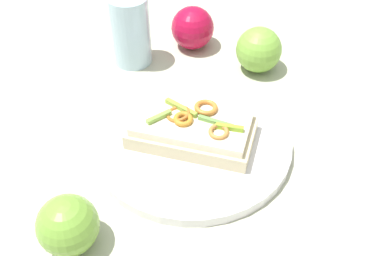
{
  "coord_description": "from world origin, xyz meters",
  "views": [
    {
      "loc": [
        -0.43,
        -0.23,
        0.5
      ],
      "look_at": [
        0.0,
        0.0,
        0.04
      ],
      "focal_mm": 44.4,
      "sensor_mm": 36.0,
      "label": 1
    }
  ],
  "objects_px": {
    "sandwich": "(192,129)",
    "apple_0": "(68,225)",
    "apple_2": "(259,50)",
    "drinking_glass": "(131,30)",
    "apple_1": "(193,28)",
    "plate": "(192,142)"
  },
  "relations": [
    {
      "from": "plate",
      "to": "drinking_glass",
      "type": "bearing_deg",
      "value": 53.69
    },
    {
      "from": "apple_0",
      "to": "apple_1",
      "type": "bearing_deg",
      "value": 8.81
    },
    {
      "from": "plate",
      "to": "drinking_glass",
      "type": "xyz_separation_m",
      "value": [
        0.14,
        0.19,
        0.05
      ]
    },
    {
      "from": "drinking_glass",
      "to": "sandwich",
      "type": "bearing_deg",
      "value": -126.22
    },
    {
      "from": "sandwich",
      "to": "apple_1",
      "type": "distance_m",
      "value": 0.26
    },
    {
      "from": "plate",
      "to": "apple_0",
      "type": "xyz_separation_m",
      "value": [
        -0.21,
        0.05,
        0.03
      ]
    },
    {
      "from": "plate",
      "to": "apple_2",
      "type": "height_order",
      "value": "apple_2"
    },
    {
      "from": "plate",
      "to": "apple_1",
      "type": "height_order",
      "value": "apple_1"
    },
    {
      "from": "apple_0",
      "to": "apple_1",
      "type": "height_order",
      "value": "apple_1"
    },
    {
      "from": "sandwich",
      "to": "apple_0",
      "type": "height_order",
      "value": "apple_0"
    },
    {
      "from": "apple_0",
      "to": "apple_2",
      "type": "relative_size",
      "value": 0.94
    },
    {
      "from": "sandwich",
      "to": "apple_0",
      "type": "xyz_separation_m",
      "value": [
        -0.21,
        0.05,
        0.0
      ]
    },
    {
      "from": "drinking_glass",
      "to": "apple_0",
      "type": "bearing_deg",
      "value": -158.27
    },
    {
      "from": "plate",
      "to": "drinking_glass",
      "type": "height_order",
      "value": "drinking_glass"
    },
    {
      "from": "drinking_glass",
      "to": "apple_2",
      "type": "bearing_deg",
      "value": -68.73
    },
    {
      "from": "drinking_glass",
      "to": "apple_1",
      "type": "bearing_deg",
      "value": -38.89
    },
    {
      "from": "sandwich",
      "to": "apple_0",
      "type": "distance_m",
      "value": 0.22
    },
    {
      "from": "apple_2",
      "to": "drinking_glass",
      "type": "relative_size",
      "value": 0.63
    },
    {
      "from": "plate",
      "to": "sandwich",
      "type": "height_order",
      "value": "sandwich"
    },
    {
      "from": "apple_1",
      "to": "apple_2",
      "type": "height_order",
      "value": "same"
    },
    {
      "from": "apple_0",
      "to": "drinking_glass",
      "type": "height_order",
      "value": "drinking_glass"
    },
    {
      "from": "apple_2",
      "to": "drinking_glass",
      "type": "xyz_separation_m",
      "value": [
        -0.08,
        0.21,
        0.02
      ]
    }
  ]
}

